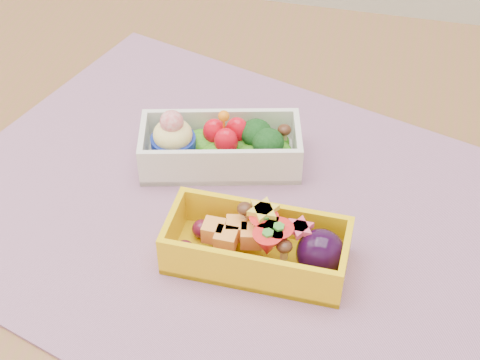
% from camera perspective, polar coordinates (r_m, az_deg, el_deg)
% --- Properties ---
extents(table, '(1.20, 0.80, 0.75)m').
position_cam_1_polar(table, '(0.82, -0.62, -5.74)').
color(table, brown).
rests_on(table, ground).
extents(placemat, '(0.68, 0.60, 0.00)m').
position_cam_1_polar(placemat, '(0.73, -0.67, -2.39)').
color(placemat, '#A06E8F').
rests_on(placemat, table).
extents(bento_white, '(0.18, 0.11, 0.07)m').
position_cam_1_polar(bento_white, '(0.76, -1.61, 2.70)').
color(bento_white, silver).
rests_on(bento_white, placemat).
extents(bento_yellow, '(0.17, 0.07, 0.06)m').
position_cam_1_polar(bento_yellow, '(0.66, 1.65, -5.17)').
color(bento_yellow, yellow).
rests_on(bento_yellow, placemat).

